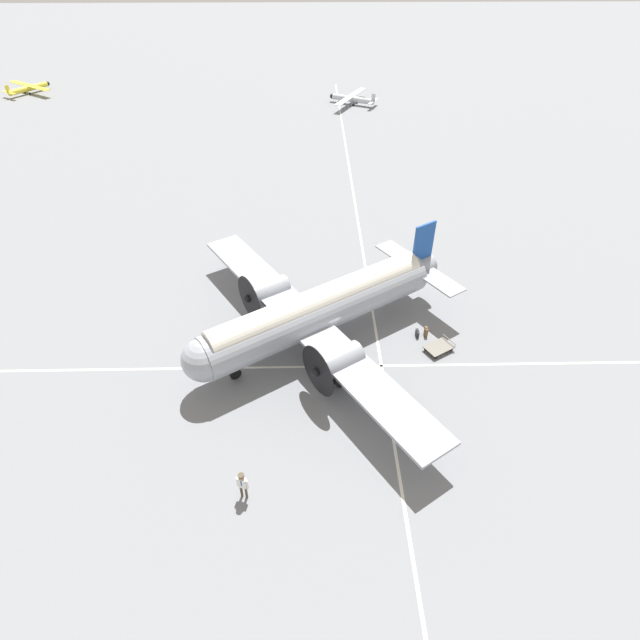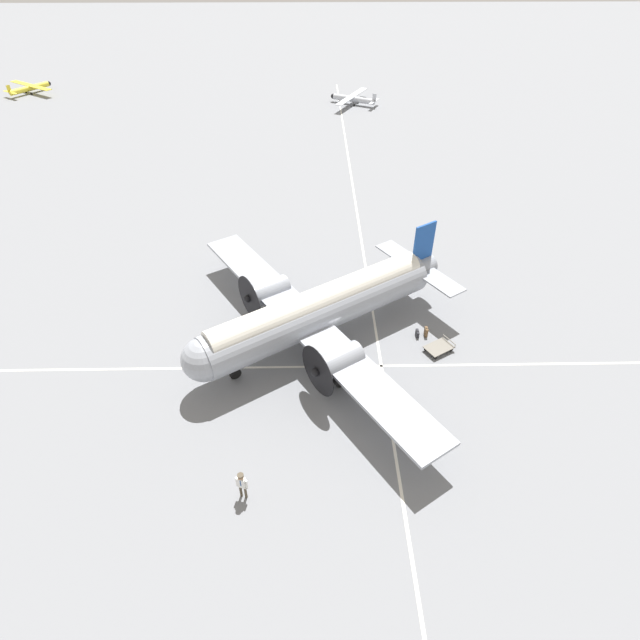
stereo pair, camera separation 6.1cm
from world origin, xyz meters
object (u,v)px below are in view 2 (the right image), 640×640
at_px(suitcase_near_door, 426,332).
at_px(light_aircraft_distant, 31,88).
at_px(suitcase_upright_spare, 417,333).
at_px(light_aircraft_taxiing, 353,99).
at_px(baggage_cart, 439,347).
at_px(airliner_main, 314,312).
at_px(crew_foreground, 242,483).

xyz_separation_m(suitcase_near_door, light_aircraft_distant, (-55.63, -48.76, 0.47)).
relative_size(suitcase_near_door, suitcase_upright_spare, 1.30).
bearing_deg(light_aircraft_taxiing, light_aircraft_distant, 19.63).
bearing_deg(suitcase_upright_spare, baggage_cart, 38.54).
xyz_separation_m(suitcase_upright_spare, baggage_cart, (1.39, 1.11, 0.06)).
height_order(airliner_main, light_aircraft_distant, airliner_main).
height_order(crew_foreground, suitcase_upright_spare, crew_foreground).
distance_m(airliner_main, suitcase_upright_spare, 7.00).
bearing_deg(crew_foreground, baggage_cart, -119.29).
xyz_separation_m(airliner_main, crew_foreground, (10.62, -3.37, -1.43)).
bearing_deg(suitcase_upright_spare, crew_foreground, -41.75).
bearing_deg(crew_foreground, light_aircraft_distant, -40.94).
bearing_deg(light_aircraft_distant, baggage_cart, -104.89).
xyz_separation_m(crew_foreground, baggage_cart, (-9.77, 11.07, -0.82)).
relative_size(airliner_main, light_aircraft_distant, 2.57).
height_order(suitcase_near_door, light_aircraft_taxiing, light_aircraft_taxiing).
distance_m(suitcase_upright_spare, light_aircraft_distant, 73.65).
distance_m(crew_foreground, suitcase_upright_spare, 14.98).
bearing_deg(crew_foreground, light_aircraft_taxiing, -79.31).
bearing_deg(airliner_main, suitcase_upright_spare, 151.74).
relative_size(baggage_cart, light_aircraft_distant, 0.25).
bearing_deg(airliner_main, crew_foreground, 39.48).
relative_size(light_aircraft_distant, light_aircraft_taxiing, 0.93).
bearing_deg(airliner_main, light_aircraft_distant, -86.39).
bearing_deg(baggage_cart, light_aircraft_taxiing, -118.51).
bearing_deg(light_aircraft_distant, light_aircraft_taxiing, -63.39).
xyz_separation_m(suitcase_near_door, light_aircraft_taxiing, (-49.25, -1.38, 0.47)).
distance_m(suitcase_near_door, light_aircraft_taxiing, 49.27).
bearing_deg(light_aircraft_distant, suitcase_near_door, -104.49).
bearing_deg(suitcase_near_door, light_aircraft_distant, -138.77).
bearing_deg(suitcase_near_door, crew_foreground, -43.19).
xyz_separation_m(suitcase_upright_spare, light_aircraft_taxiing, (-49.30, -0.83, 0.56)).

